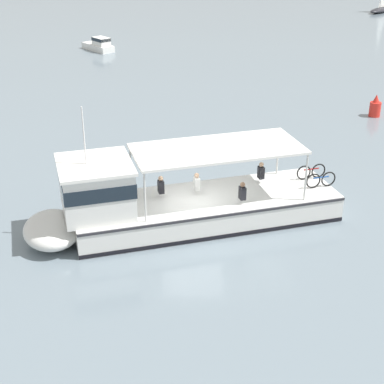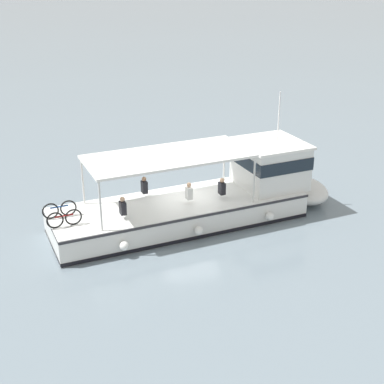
{
  "view_description": "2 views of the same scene",
  "coord_description": "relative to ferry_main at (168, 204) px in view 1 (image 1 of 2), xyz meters",
  "views": [
    {
      "loc": [
        -0.59,
        -20.7,
        11.56
      ],
      "look_at": [
        -0.02,
        0.45,
        1.4
      ],
      "focal_mm": 54.67,
      "sensor_mm": 36.0,
      "label": 1
    },
    {
      "loc": [
        3.43,
        21.55,
        10.5
      ],
      "look_at": [
        -0.02,
        0.45,
        1.4
      ],
      "focal_mm": 51.4,
      "sensor_mm": 36.0,
      "label": 2
    }
  ],
  "objects": [
    {
      "name": "ferry_main",
      "position": [
        0.0,
        0.0,
        0.0
      ],
      "size": [
        13.07,
        6.22,
        5.32
      ],
      "color": "white",
      "rests_on": "ground"
    },
    {
      "name": "sailboat_near_starboard",
      "position": [
        26.52,
        55.41,
        -0.47
      ],
      "size": [
        4.37,
        4.4,
        5.4
      ],
      "color": "#232328",
      "rests_on": "ground"
    },
    {
      "name": "channel_buoy",
      "position": [
        12.79,
        13.86,
        -0.45
      ],
      "size": [
        0.7,
        0.7,
        1.4
      ],
      "color": "red",
      "rests_on": "ground"
    },
    {
      "name": "ground_plane",
      "position": [
        1.0,
        -0.2,
        -1.02
      ],
      "size": [
        400.0,
        400.0,
        0.0
      ],
      "primitive_type": "plane",
      "color": "slate"
    },
    {
      "name": "motorboat_outer_anchorage",
      "position": [
        -6.65,
        33.57,
        -0.47
      ],
      "size": [
        3.3,
        3.6,
        1.26
      ],
      "color": "white",
      "rests_on": "ground"
    }
  ]
}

